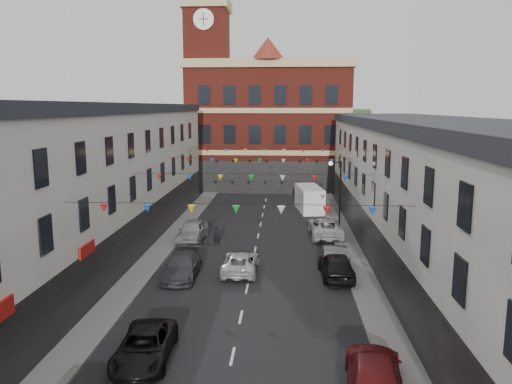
% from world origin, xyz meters
% --- Properties ---
extents(ground, '(160.00, 160.00, 0.00)m').
position_xyz_m(ground, '(0.00, 0.00, 0.00)').
color(ground, black).
rests_on(ground, ground).
extents(pavement_left, '(1.80, 64.00, 0.15)m').
position_xyz_m(pavement_left, '(-6.90, 2.00, 0.07)').
color(pavement_left, '#605E5B').
rests_on(pavement_left, ground).
extents(pavement_right, '(1.80, 64.00, 0.15)m').
position_xyz_m(pavement_right, '(6.90, 2.00, 0.07)').
color(pavement_right, '#605E5B').
rests_on(pavement_right, ground).
extents(terrace_left, '(8.40, 56.00, 10.70)m').
position_xyz_m(terrace_left, '(-11.78, 1.00, 5.35)').
color(terrace_left, beige).
rests_on(terrace_left, ground).
extents(terrace_right, '(8.40, 56.00, 9.70)m').
position_xyz_m(terrace_right, '(11.78, 1.00, 4.85)').
color(terrace_right, silver).
rests_on(terrace_right, ground).
extents(civic_building, '(20.60, 13.30, 18.50)m').
position_xyz_m(civic_building, '(0.00, 37.95, 8.14)').
color(civic_building, maroon).
rests_on(civic_building, ground).
extents(clock_tower, '(5.60, 5.60, 30.00)m').
position_xyz_m(clock_tower, '(-7.50, 35.00, 14.93)').
color(clock_tower, maroon).
rests_on(clock_tower, ground).
extents(distant_hill, '(40.00, 14.00, 10.00)m').
position_xyz_m(distant_hill, '(-4.00, 62.00, 5.00)').
color(distant_hill, '#2D5126').
rests_on(distant_hill, ground).
extents(street_lamp, '(1.10, 0.36, 6.00)m').
position_xyz_m(street_lamp, '(6.55, 14.00, 3.90)').
color(street_lamp, black).
rests_on(street_lamp, ground).
extents(car_left_c, '(2.37, 4.76, 1.30)m').
position_xyz_m(car_left_c, '(-3.60, -8.59, 0.65)').
color(car_left_c, black).
rests_on(car_left_c, ground).
extents(car_left_d, '(2.08, 4.95, 1.43)m').
position_xyz_m(car_left_d, '(-4.18, 1.83, 0.71)').
color(car_left_d, '#38393F').
rests_on(car_left_d, ground).
extents(car_left_e, '(2.14, 4.86, 1.63)m').
position_xyz_m(car_left_e, '(-5.10, 10.26, 0.81)').
color(car_left_e, '#919699').
rests_on(car_left_e, ground).
extents(car_right_c, '(2.69, 5.35, 1.49)m').
position_xyz_m(car_right_c, '(5.50, -10.36, 0.74)').
color(car_right_c, maroon).
rests_on(car_right_c, ground).
extents(car_right_d, '(2.11, 4.79, 1.60)m').
position_xyz_m(car_right_d, '(5.37, 2.17, 0.80)').
color(car_right_d, black).
rests_on(car_right_d, ground).
extents(car_right_e, '(1.71, 4.49, 1.46)m').
position_xyz_m(car_right_e, '(5.50, 4.43, 0.73)').
color(car_right_e, '#484A4F').
rests_on(car_right_e, ground).
extents(car_right_f, '(2.73, 5.62, 1.54)m').
position_xyz_m(car_right_f, '(5.50, 12.18, 0.77)').
color(car_right_f, silver).
rests_on(car_right_f, ground).
extents(moving_car, '(2.16, 4.68, 1.30)m').
position_xyz_m(moving_car, '(-0.65, 2.89, 0.65)').
color(moving_car, silver).
rests_on(moving_car, ground).
extents(white_van, '(2.88, 5.81, 2.46)m').
position_xyz_m(white_van, '(4.64, 22.39, 1.23)').
color(white_van, white).
rests_on(white_van, ground).
extents(pedestrian, '(0.58, 0.40, 1.52)m').
position_xyz_m(pedestrian, '(-3.00, 9.04, 0.76)').
color(pedestrian, black).
rests_on(pedestrian, ground).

